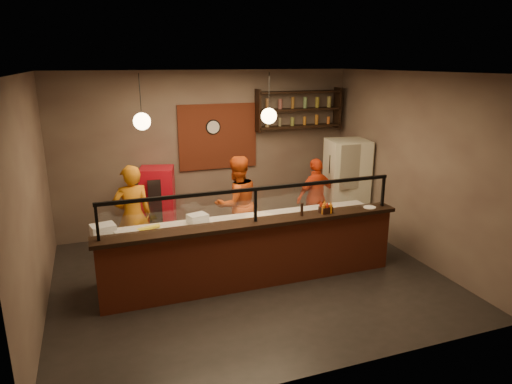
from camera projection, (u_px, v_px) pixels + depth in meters
name	position (u px, v px, depth m)	size (l,w,h in m)	color
floor	(249.00, 277.00, 7.36)	(6.00, 6.00, 0.00)	black
ceiling	(248.00, 73.00, 6.47)	(6.00, 6.00, 0.00)	#332B27
wall_back	(208.00, 152.00, 9.17)	(6.00, 6.00, 0.00)	#746455
wall_left	(31.00, 201.00, 5.93)	(5.00, 5.00, 0.00)	#746455
wall_right	(412.00, 167.00, 7.90)	(5.00, 5.00, 0.00)	#746455
wall_front	(328.00, 240.00, 4.66)	(6.00, 6.00, 0.00)	#746455
brick_patch	(218.00, 137.00, 9.13)	(1.60, 0.04, 1.30)	maroon
service_counter	(255.00, 256.00, 6.95)	(4.60, 0.25, 1.00)	maroon
counter_ledge	(255.00, 223.00, 6.80)	(4.70, 0.37, 0.06)	black
worktop_cabinet	(245.00, 248.00, 7.42)	(4.60, 0.75, 0.85)	gray
worktop	(245.00, 222.00, 7.30)	(4.60, 0.75, 0.05)	white
sneeze_guard	(255.00, 201.00, 6.71)	(4.50, 0.05, 0.52)	white
wall_shelving	(299.00, 109.00, 9.41)	(1.84, 0.28, 0.85)	black
wall_clock	(213.00, 127.00, 9.03)	(0.30, 0.30, 0.04)	black
pendant_left	(142.00, 121.00, 6.34)	(0.24, 0.24, 0.77)	black
pendant_right	(269.00, 116.00, 6.96)	(0.24, 0.24, 0.77)	black
cook_left	(133.00, 216.00, 7.61)	(0.63, 0.42, 1.74)	#C67112
cook_mid	(237.00, 204.00, 8.22)	(0.85, 0.67, 1.76)	#C34712
cook_right	(316.00, 197.00, 8.96)	(0.91, 0.38, 1.56)	#E84115
fridge	(346.00, 185.00, 9.28)	(0.77, 0.72, 1.86)	beige
red_cooler	(158.00, 204.00, 8.74)	(0.61, 0.56, 1.43)	#B60C1B
pizza_dough	(260.00, 217.00, 7.44)	(0.51, 0.51, 0.01)	white
prep_tub_a	(103.00, 230.00, 6.65)	(0.34, 0.27, 0.17)	silver
prep_tub_b	(198.00, 219.00, 7.17)	(0.29, 0.23, 0.15)	silver
prep_tub_c	(127.00, 236.00, 6.44)	(0.30, 0.24, 0.15)	white
rolling_pin	(148.00, 228.00, 6.88)	(0.07, 0.07, 0.38)	yellow
condiment_caddy	(326.00, 210.00, 7.16)	(0.18, 0.14, 0.10)	black
pepper_mill	(302.00, 209.00, 7.02)	(0.04, 0.04, 0.20)	black
small_plate	(370.00, 207.00, 7.42)	(0.20, 0.20, 0.01)	white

